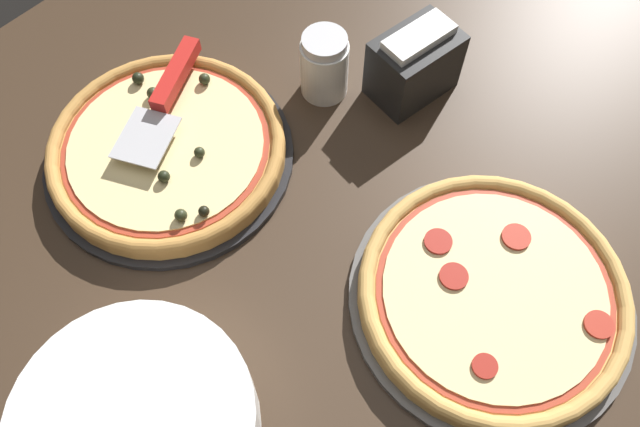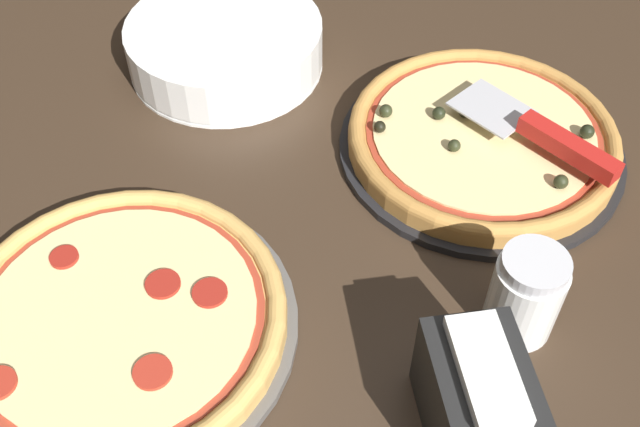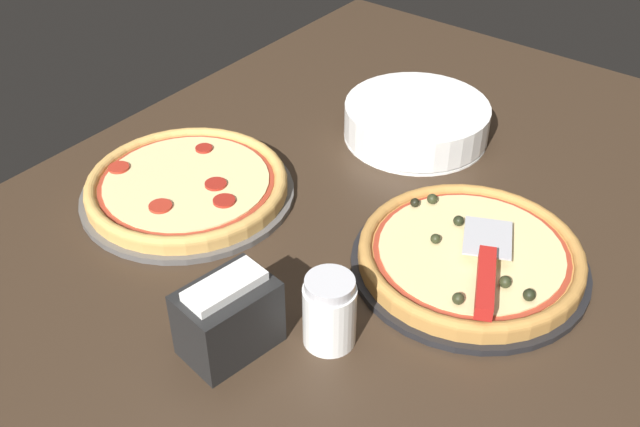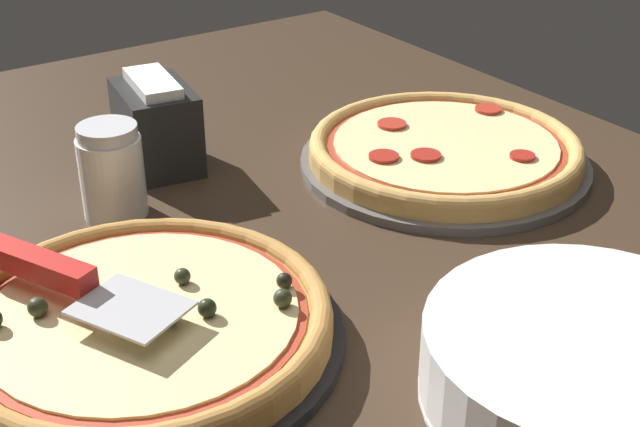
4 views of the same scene
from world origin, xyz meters
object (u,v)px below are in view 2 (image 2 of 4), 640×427
serving_spatula (552,139)px  pizza_back (119,317)px  parmesan_shaker (525,294)px  napkin_holder (472,402)px  plate_stack (225,46)px  pizza_front (483,136)px

serving_spatula → pizza_back: bearing=97.3°
serving_spatula → parmesan_shaker: 20.87cm
napkin_holder → serving_spatula: bearing=-40.5°
plate_stack → parmesan_shaker: bearing=-160.3°
plate_stack → napkin_holder: size_ratio=2.00×
plate_stack → parmesan_shaker: (-47.92, -17.16, 1.71)cm
pizza_front → parmesan_shaker: 23.98cm
pizza_front → serving_spatula: serving_spatula is taller
pizza_front → napkin_holder: bearing=151.7°
serving_spatula → napkin_holder: size_ratio=1.60×
pizza_front → serving_spatula: 8.25cm
serving_spatula → plate_stack: 42.72cm
serving_spatula → plate_stack: serving_spatula is taller
pizza_back → serving_spatula: size_ratio=1.56×
serving_spatula → parmesan_shaker: bearing=144.4°
pizza_back → serving_spatula: 48.67cm
pizza_front → napkin_holder: (-31.05, 16.70, 2.53)cm
napkin_holder → plate_stack: bearing=7.8°
napkin_holder → pizza_back: bearing=54.3°
pizza_front → pizza_back: size_ratio=0.99×
serving_spatula → parmesan_shaker: (-16.94, 12.15, -0.92)cm
parmesan_shaker → plate_stack: bearing=19.7°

